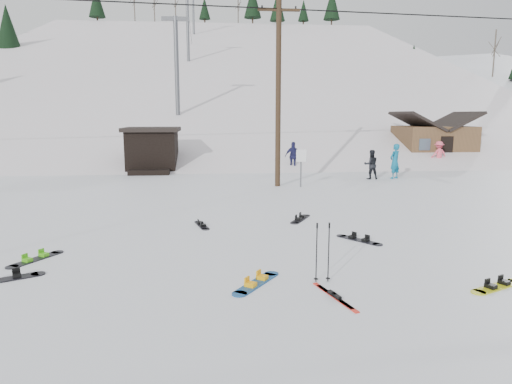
{
  "coord_description": "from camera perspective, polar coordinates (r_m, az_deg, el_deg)",
  "views": [
    {
      "loc": [
        -1.21,
        -8.38,
        3.52
      ],
      "look_at": [
        -0.02,
        4.09,
        1.4
      ],
      "focal_mm": 32.0,
      "sensor_mm": 36.0,
      "label": 1
    }
  ],
  "objects": [
    {
      "name": "ground",
      "position": [
        9.17,
        2.63,
        -12.99
      ],
      "size": [
        200.0,
        200.0,
        0.0
      ],
      "primitive_type": "plane",
      "color": "white",
      "rests_on": "ground"
    },
    {
      "name": "ski_slope",
      "position": [
        65.26,
        -4.21,
        -4.16
      ],
      "size": [
        60.0,
        85.24,
        65.97
      ],
      "primitive_type": "cube",
      "rotation": [
        0.31,
        0.0,
        0.0
      ],
      "color": "white",
      "rests_on": "ground"
    },
    {
      "name": "ridge_right",
      "position": [
        71.8,
        27.88,
        -3.18
      ],
      "size": [
        45.66,
        93.98,
        54.59
      ],
      "primitive_type": "cube",
      "rotation": [
        0.21,
        -0.05,
        -0.12
      ],
      "color": "white",
      "rests_on": "ground"
    },
    {
      "name": "treeline_crest",
      "position": [
        94.45,
        -4.72,
        7.46
      ],
      "size": [
        50.0,
        6.0,
        10.0
      ],
      "primitive_type": null,
      "color": "black",
      "rests_on": "ski_slope"
    },
    {
      "name": "utility_pole",
      "position": [
        22.63,
        2.8,
        12.55
      ],
      "size": [
        2.0,
        0.26,
        9.0
      ],
      "color": "#3A2819",
      "rests_on": "ground"
    },
    {
      "name": "trail_sign",
      "position": [
        22.48,
        5.66,
        3.84
      ],
      "size": [
        0.5,
        0.09,
        1.85
      ],
      "color": "#595B60",
      "rests_on": "ground"
    },
    {
      "name": "lift_hut",
      "position": [
        29.64,
        -12.81,
        5.21
      ],
      "size": [
        3.4,
        4.1,
        2.75
      ],
      "color": "black",
      "rests_on": "ground"
    },
    {
      "name": "lift_tower_near",
      "position": [
        38.72,
        -9.9,
        15.92
      ],
      "size": [
        2.2,
        0.36,
        8.0
      ],
      "color": "#595B60",
      "rests_on": "ski_slope"
    },
    {
      "name": "lift_tower_mid",
      "position": [
        59.44,
        -8.54,
        20.03
      ],
      "size": [
        2.2,
        0.36,
        8.0
      ],
      "color": "#595B60",
      "rests_on": "ski_slope"
    },
    {
      "name": "lift_tower_far",
      "position": [
        80.32,
        -7.86,
        22.01
      ],
      "size": [
        2.2,
        0.36,
        8.0
      ],
      "color": "#595B60",
      "rests_on": "ski_slope"
    },
    {
      "name": "cabin",
      "position": [
        36.26,
        21.25,
        5.75
      ],
      "size": [
        5.39,
        4.4,
        3.77
      ],
      "color": "brown",
      "rests_on": "ground"
    },
    {
      "name": "hero_snowboard",
      "position": [
        9.8,
        0.06,
        -11.25
      ],
      "size": [
        1.09,
        1.4,
        0.12
      ],
      "rotation": [
        0.0,
        0.0,
        0.95
      ],
      "color": "#164E8F",
      "rests_on": "ground"
    },
    {
      "name": "hero_skis",
      "position": [
        9.27,
        9.79,
        -12.71
      ],
      "size": [
        0.54,
        1.54,
        0.08
      ],
      "rotation": [
        0.0,
        0.0,
        0.29
      ],
      "color": "red",
      "rests_on": "ground"
    },
    {
      "name": "ski_poles",
      "position": [
        9.84,
        8.33,
        -7.4
      ],
      "size": [
        0.35,
        0.09,
        1.29
      ],
      "color": "black",
      "rests_on": "ground"
    },
    {
      "name": "board_scatter_a",
      "position": [
        11.38,
        -28.92,
        -9.5
      ],
      "size": [
        1.47,
        0.92,
        0.11
      ],
      "rotation": [
        0.0,
        0.0,
        0.48
      ],
      "color": "black",
      "rests_on": "ground"
    },
    {
      "name": "board_scatter_b",
      "position": [
        14.8,
        -6.79,
        -4.12
      ],
      "size": [
        0.51,
        1.27,
        0.09
      ],
      "rotation": [
        0.0,
        0.0,
        1.83
      ],
      "color": "black",
      "rests_on": "ground"
    },
    {
      "name": "board_scatter_c",
      "position": [
        12.57,
        -25.82,
        -7.51
      ],
      "size": [
        0.97,
        1.4,
        0.11
      ],
      "rotation": [
        0.0,
        0.0,
        1.02
      ],
      "color": "black",
      "rests_on": "ground"
    },
    {
      "name": "board_scatter_d",
      "position": [
        13.34,
        12.74,
        -5.81
      ],
      "size": [
        1.02,
        1.26,
        0.11
      ],
      "rotation": [
        0.0,
        0.0,
        -0.92
      ],
      "color": "black",
      "rests_on": "ground"
    },
    {
      "name": "board_scatter_e",
      "position": [
        10.85,
        27.94,
        -10.33
      ],
      "size": [
        1.43,
        0.81,
        0.11
      ],
      "rotation": [
        0.0,
        0.0,
        0.42
      ],
      "color": "yellow",
      "rests_on": "ground"
    },
    {
      "name": "board_scatter_f",
      "position": [
        15.63,
        5.57,
        -3.34
      ],
      "size": [
        0.89,
        1.38,
        0.11
      ],
      "rotation": [
        0.0,
        0.0,
        1.06
      ],
      "color": "black",
      "rests_on": "ground"
    },
    {
      "name": "skier_teal",
      "position": [
        26.57,
        16.96,
        3.69
      ],
      "size": [
        0.84,
        0.77,
        1.94
      ],
      "primitive_type": "imported",
      "rotation": [
        0.0,
        0.0,
        3.71
      ],
      "color": "#0E678D",
      "rests_on": "ground"
    },
    {
      "name": "skier_dark",
      "position": [
        26.01,
        14.18,
        3.35
      ],
      "size": [
        0.8,
        0.63,
        1.62
      ],
      "primitive_type": "imported",
      "rotation": [
        0.0,
        0.0,
        3.12
      ],
      "color": "black",
      "rests_on": "ground"
    },
    {
      "name": "skier_pink",
      "position": [
        33.41,
        21.87,
        4.41
      ],
      "size": [
        1.24,
        0.85,
        1.77
      ],
      "primitive_type": "imported",
      "rotation": [
        0.0,
        0.0,
        3.32
      ],
      "color": "#ED536A",
      "rests_on": "ground"
    },
    {
      "name": "skier_navy",
      "position": [
        29.18,
        4.7,
        4.48
      ],
      "size": [
        1.17,
        0.79,
        1.84
      ],
      "primitive_type": "imported",
      "rotation": [
        0.0,
        0.0,
        2.8
      ],
      "color": "#1D1D49",
      "rests_on": "ground"
    }
  ]
}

